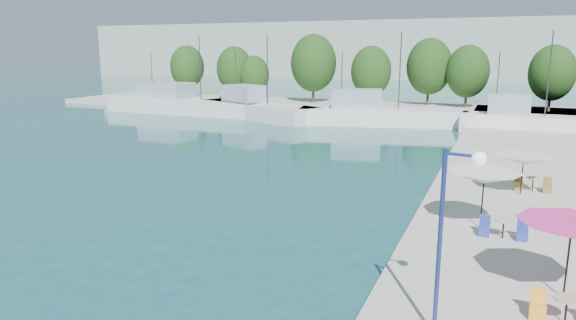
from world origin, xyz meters
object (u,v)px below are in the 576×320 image
at_px(trawler_02, 256,109).
at_px(street_lamp, 455,211).
at_px(trawler_01, 184,104).
at_px(umbrella_white, 484,177).
at_px(umbrella_pink, 571,230).
at_px(trawler_04, 526,123).
at_px(umbrella_cream, 523,160).
at_px(trawler_03, 377,115).

distance_m(trawler_02, street_lamp, 50.06).
height_order(trawler_01, umbrella_white, trawler_01).
distance_m(trawler_01, umbrella_pink, 56.74).
height_order(trawler_01, street_lamp, trawler_01).
xyz_separation_m(trawler_04, street_lamp, (-3.05, -41.79, 3.01)).
relative_size(umbrella_white, umbrella_cream, 1.00).
bearing_deg(trawler_03, umbrella_pink, -81.34).
distance_m(trawler_02, trawler_03, 14.76).
xyz_separation_m(umbrella_white, street_lamp, (-0.41, -9.42, 1.28)).
distance_m(trawler_02, umbrella_cream, 39.05).
bearing_deg(umbrella_cream, umbrella_white, -104.80).
xyz_separation_m(trawler_03, trawler_04, (14.74, -0.53, 0.00)).
bearing_deg(umbrella_cream, trawler_03, 117.44).
relative_size(trawler_01, trawler_03, 1.22).
bearing_deg(trawler_04, trawler_01, 179.40).
bearing_deg(umbrella_pink, umbrella_cream, 94.55).
bearing_deg(umbrella_cream, trawler_02, 137.00).
bearing_deg(trawler_02, trawler_01, -161.64).
bearing_deg(umbrella_pink, trawler_04, 90.00).
xyz_separation_m(umbrella_white, umbrella_cream, (1.68, 6.36, -0.37)).
bearing_deg(umbrella_white, trawler_04, 85.34).
xyz_separation_m(trawler_03, umbrella_pink, (14.74, -38.60, 1.68)).
height_order(umbrella_pink, umbrella_white, umbrella_white).
bearing_deg(umbrella_cream, street_lamp, -97.55).
relative_size(umbrella_pink, umbrella_white, 1.03).
xyz_separation_m(trawler_02, street_lamp, (26.45, -42.40, 3.02)).
xyz_separation_m(trawler_04, umbrella_white, (-2.64, -32.37, 1.73)).
bearing_deg(umbrella_white, umbrella_cream, 75.20).
relative_size(trawler_02, street_lamp, 3.44).
height_order(trawler_04, umbrella_cream, trawler_04).
xyz_separation_m(trawler_01, trawler_03, (25.75, -1.10, 0.00)).
relative_size(trawler_04, umbrella_cream, 4.22).
bearing_deg(trawler_03, umbrella_white, -82.04).
bearing_deg(trawler_04, umbrella_pink, -88.28).
bearing_deg(trawler_03, trawler_04, -14.31).
height_order(trawler_02, trawler_03, same).
relative_size(trawler_04, umbrella_pink, 4.10).
height_order(trawler_03, umbrella_white, trawler_03).
bearing_deg(trawler_02, trawler_03, 23.44).
relative_size(trawler_03, umbrella_cream, 6.02).
xyz_separation_m(trawler_03, umbrella_white, (12.10, -32.91, 1.73)).
relative_size(trawler_03, umbrella_white, 6.02).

